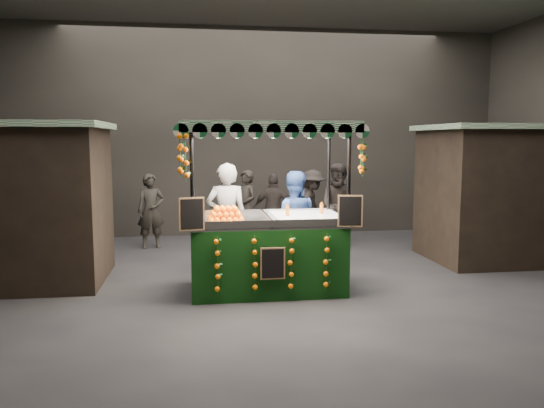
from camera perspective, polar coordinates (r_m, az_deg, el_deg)
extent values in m
plane|color=black|center=(8.56, 2.25, -8.89)|extent=(12.00, 12.00, 0.00)
cube|color=black|center=(13.20, -1.63, 7.60)|extent=(12.00, 0.10, 5.00)
cube|color=black|center=(3.45, 17.75, 9.54)|extent=(12.00, 0.10, 5.00)
cube|color=black|center=(9.62, -25.65, -0.23)|extent=(2.80, 2.00, 2.50)
cube|color=#114D22|center=(9.57, -26.05, 7.52)|extent=(3.00, 2.20, 0.10)
cube|color=black|center=(11.32, 23.29, 0.85)|extent=(2.80, 2.00, 2.50)
cube|color=#114D22|center=(11.27, 23.61, 7.43)|extent=(3.00, 2.20, 0.10)
cube|color=black|center=(8.34, -0.57, -5.63)|extent=(2.29, 1.25, 1.04)
cube|color=silver|center=(8.24, -0.58, -1.95)|extent=(2.29, 1.25, 0.04)
cylinder|color=black|center=(7.55, -8.39, -1.38)|extent=(0.05, 0.05, 2.50)
cylinder|color=black|center=(7.86, 8.07, -1.06)|extent=(0.05, 0.05, 2.50)
cylinder|color=black|center=(8.73, -8.36, -0.28)|extent=(0.05, 0.05, 2.50)
cylinder|color=black|center=(9.00, 5.97, -0.04)|extent=(0.05, 0.05, 2.50)
cube|color=#114D22|center=(8.15, -0.59, 8.38)|extent=(2.55, 1.51, 0.08)
cube|color=silver|center=(8.33, 3.68, -1.43)|extent=(1.02, 1.12, 0.08)
cube|color=black|center=(7.49, -8.48, -1.06)|extent=(0.35, 0.10, 0.46)
cube|color=black|center=(7.80, 8.28, -0.74)|extent=(0.35, 0.10, 0.46)
cube|color=black|center=(7.68, 0.08, -6.31)|extent=(0.35, 0.03, 0.46)
imported|color=gray|center=(9.27, -4.82, -1.61)|extent=(0.72, 0.49, 1.93)
imported|color=navy|center=(9.37, 2.28, -1.94)|extent=(0.99, 0.84, 1.78)
imported|color=black|center=(11.83, -12.68, -0.72)|extent=(0.64, 0.48, 1.60)
imported|color=#2D2725|center=(11.65, 7.20, -0.18)|extent=(1.10, 1.01, 1.82)
imported|color=#2D2724|center=(11.87, 0.21, -0.58)|extent=(0.98, 0.55, 1.58)
imported|color=black|center=(12.21, 4.29, -0.23)|extent=(1.05, 1.23, 1.65)
imported|color=#282421|center=(11.12, -23.73, -1.72)|extent=(0.87, 0.70, 1.56)
imported|color=#292522|center=(12.21, 21.36, -0.65)|extent=(0.73, 1.60, 1.66)
imported|color=black|center=(11.90, -2.74, -0.39)|extent=(0.63, 0.72, 1.65)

